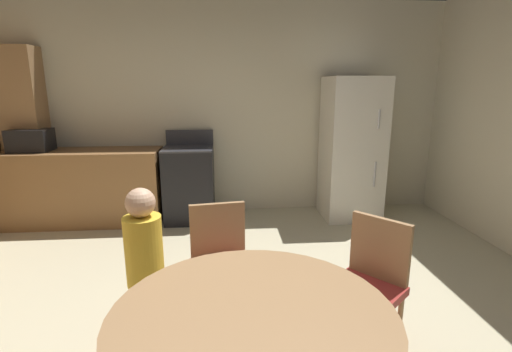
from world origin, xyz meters
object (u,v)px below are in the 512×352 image
refrigerator (352,149)px  chair_northeast (369,280)px  microwave (31,140)px  dining_table (253,346)px  person_child (146,271)px  oven_range (190,183)px  chair_north (220,260)px

refrigerator → chair_northeast: (-0.73, -2.50, -0.38)m
microwave → dining_table: size_ratio=0.38×
dining_table → person_child: size_ratio=1.08×
oven_range → refrigerator: 2.07m
oven_range → chair_north: oven_range is taller
oven_range → chair_northeast: size_ratio=1.26×
chair_northeast → person_child: (-1.34, 0.08, 0.08)m
microwave → chair_northeast: bearing=-39.3°
chair_north → person_child: (-0.44, -0.26, 0.08)m
refrigerator → dining_table: 3.50m
chair_north → chair_northeast: (0.90, -0.34, 0.00)m
refrigerator → person_child: bearing=-130.4°
refrigerator → microwave: size_ratio=4.00×
chair_north → chair_northeast: size_ratio=1.00×
oven_range → dining_table: bearing=-80.3°
oven_range → chair_north: size_ratio=1.26×
dining_table → person_child: 0.94m
refrigerator → chair_north: refrigerator is taller
chair_northeast → person_child: size_ratio=0.80×
chair_north → refrigerator: bearing=134.8°
microwave → chair_northeast: 4.07m
person_child → chair_northeast: bearing=48.2°
microwave → person_child: microwave is taller
dining_table → chair_northeast: bearing=40.9°
chair_north → chair_northeast: 0.96m
microwave → chair_northeast: (3.12, -2.55, -0.53)m
dining_table → chair_north: chair_north is taller
refrigerator → person_child: refrigerator is taller
refrigerator → dining_table: size_ratio=1.50×
microwave → person_child: bearing=-54.2°
dining_table → person_child: bearing=128.5°
refrigerator → microwave: 3.85m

